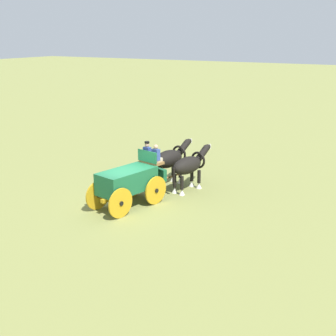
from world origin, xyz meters
The scene contains 4 objects.
ground_plane centered at (0.00, 0.00, 0.00)m, with size 220.00×220.00×0.00m, color olive.
show_wagon centered at (0.17, -0.03, 1.24)m, with size 5.88×2.32×2.80m.
draft_horse_near centered at (3.81, -0.13, 1.39)m, with size 2.99×1.31×2.27m.
draft_horse_off centered at (3.55, -1.40, 1.30)m, with size 3.02×1.27×2.16m.
Camera 1 is at (-16.34, -11.60, 7.82)m, focal length 48.43 mm.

